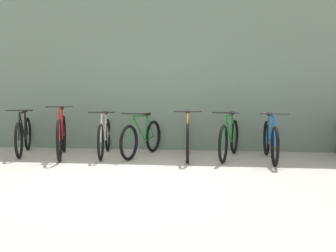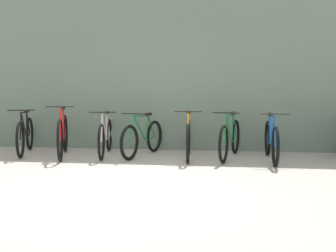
{
  "view_description": "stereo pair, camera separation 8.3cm",
  "coord_description": "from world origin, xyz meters",
  "views": [
    {
      "loc": [
        1.18,
        -4.89,
        1.21
      ],
      "look_at": [
        0.52,
        1.08,
        0.65
      ],
      "focal_mm": 42.0,
      "sensor_mm": 36.0,
      "label": 1
    },
    {
      "loc": [
        1.27,
        -4.88,
        1.21
      ],
      "look_at": [
        0.52,
        1.08,
        0.65
      ],
      "focal_mm": 42.0,
      "sensor_mm": 36.0,
      "label": 2
    }
  ],
  "objects": [
    {
      "name": "bicycle_3",
      "position": [
        -0.07,
        2.11,
        0.33
      ],
      "size": [
        0.57,
        1.55,
        0.8
      ],
      "rotation": [
        0.0,
        0.0,
        -1.86
      ],
      "color": "black",
      "rests_on": "ground"
    },
    {
      "name": "bicycle_1",
      "position": [
        -1.5,
        1.88,
        0.38
      ],
      "size": [
        0.62,
        1.71,
        0.93
      ],
      "rotation": [
        0.0,
        0.0,
        -1.27
      ],
      "color": "black",
      "rests_on": "ground"
    },
    {
      "name": "bicycle_2",
      "position": [
        -0.76,
        2.09,
        0.34
      ],
      "size": [
        0.46,
        1.69,
        0.83
      ],
      "rotation": [
        0.0,
        0.0,
        -1.42
      ],
      "color": "black",
      "rests_on": "ground"
    },
    {
      "name": "bicycle_6",
      "position": [
        2.19,
        1.91,
        0.34
      ],
      "size": [
        0.46,
        1.72,
        0.84
      ],
      "rotation": [
        0.0,
        0.0,
        -1.59
      ],
      "color": "black",
      "rests_on": "ground"
    },
    {
      "name": "bicycle_0",
      "position": [
        -2.31,
        2.07,
        0.35
      ],
      "size": [
        0.6,
        1.59,
        0.85
      ],
      "rotation": [
        0.0,
        0.0,
        -1.27
      ],
      "color": "black",
      "rests_on": "ground"
    },
    {
      "name": "shop_wall_back",
      "position": [
        0.0,
        2.98,
        1.62
      ],
      "size": [
        9.95,
        0.2,
        3.25
      ],
      "color": "slate",
      "rests_on": "ground"
    },
    {
      "name": "bicycle_4",
      "position": [
        0.77,
        1.97,
        0.35
      ],
      "size": [
        0.46,
        1.63,
        0.86
      ],
      "rotation": [
        0.0,
        0.0,
        -1.51
      ],
      "color": "black",
      "rests_on": "ground"
    },
    {
      "name": "bicycle_5",
      "position": [
        1.5,
        2.07,
        0.34
      ],
      "size": [
        0.53,
        1.67,
        0.83
      ],
      "rotation": [
        0.0,
        0.0,
        -1.8
      ],
      "color": "black",
      "rests_on": "ground"
    },
    {
      "name": "ground_plane",
      "position": [
        0.0,
        0.0,
        0.0
      ],
      "size": [
        60.0,
        60.0,
        0.0
      ],
      "primitive_type": "plane",
      "color": "#ADA89E"
    }
  ]
}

